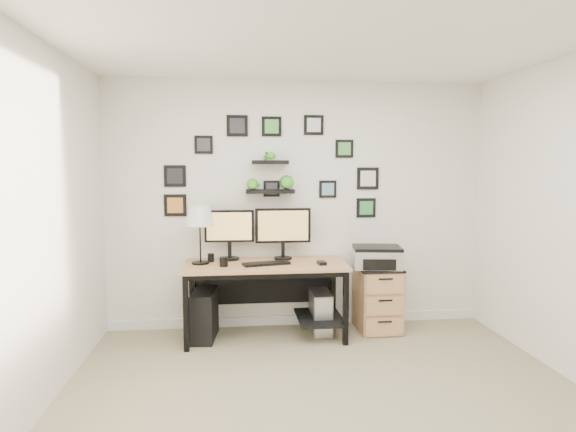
{
  "coord_description": "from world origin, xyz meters",
  "views": [
    {
      "loc": [
        -0.65,
        -3.05,
        1.71
      ],
      "look_at": [
        -0.12,
        1.83,
        1.2
      ],
      "focal_mm": 30.0,
      "sensor_mm": 36.0,
      "label": 1
    }
  ],
  "objects": [
    {
      "name": "room",
      "position": [
        0.0,
        1.98,
        0.05
      ],
      "size": [
        4.0,
        4.0,
        4.0
      ],
      "color": "tan",
      "rests_on": "ground"
    },
    {
      "name": "desk",
      "position": [
        -0.34,
        1.67,
        0.63
      ],
      "size": [
        1.6,
        0.7,
        0.75
      ],
      "color": "tan",
      "rests_on": "ground"
    },
    {
      "name": "monitor_left",
      "position": [
        -0.72,
        1.85,
        1.05
      ],
      "size": [
        0.51,
        0.21,
        0.52
      ],
      "color": "black",
      "rests_on": "desk"
    },
    {
      "name": "monitor_right",
      "position": [
        -0.17,
        1.83,
        1.07
      ],
      "size": [
        0.57,
        0.18,
        0.53
      ],
      "color": "black",
      "rests_on": "desk"
    },
    {
      "name": "keyboard",
      "position": [
        -0.37,
        1.57,
        0.76
      ],
      "size": [
        0.48,
        0.25,
        0.02
      ],
      "primitive_type": "cube",
      "rotation": [
        0.0,
        0.0,
        0.23
      ],
      "color": "black",
      "rests_on": "desk"
    },
    {
      "name": "mouse",
      "position": [
        0.18,
        1.52,
        0.77
      ],
      "size": [
        0.08,
        0.12,
        0.03
      ],
      "primitive_type": "cube",
      "rotation": [
        0.0,
        0.0,
        0.09
      ],
      "color": "black",
      "rests_on": "desk"
    },
    {
      "name": "table_lamp",
      "position": [
        -1.01,
        1.69,
        1.21
      ],
      "size": [
        0.28,
        0.28,
        0.57
      ],
      "color": "black",
      "rests_on": "desk"
    },
    {
      "name": "mug",
      "position": [
        -0.78,
        1.53,
        0.8
      ],
      "size": [
        0.08,
        0.08,
        0.09
      ],
      "primitive_type": "cylinder",
      "color": "black",
      "rests_on": "desk"
    },
    {
      "name": "pen_cup",
      "position": [
        -0.91,
        1.77,
        0.79
      ],
      "size": [
        0.07,
        0.07,
        0.08
      ],
      "primitive_type": "cylinder",
      "color": "black",
      "rests_on": "desk"
    },
    {
      "name": "pc_tower_black",
      "position": [
        -0.98,
        1.65,
        0.24
      ],
      "size": [
        0.26,
        0.5,
        0.48
      ],
      "primitive_type": "cube",
      "rotation": [
        0.0,
        0.0,
        -0.1
      ],
      "color": "black",
      "rests_on": "ground"
    },
    {
      "name": "pc_tower_grey",
      "position": [
        0.2,
        1.71,
        0.21
      ],
      "size": [
        0.19,
        0.43,
        0.42
      ],
      "color": "gray",
      "rests_on": "ground"
    },
    {
      "name": "file_cabinet",
      "position": [
        0.81,
        1.72,
        0.34
      ],
      "size": [
        0.43,
        0.53,
        0.67
      ],
      "color": "tan",
      "rests_on": "ground"
    },
    {
      "name": "printer",
      "position": [
        0.78,
        1.69,
        0.78
      ],
      "size": [
        0.53,
        0.45,
        0.22
      ],
      "color": "silver",
      "rests_on": "file_cabinet"
    },
    {
      "name": "wall_decor",
      "position": [
        -0.27,
        1.93,
        1.66
      ],
      "size": [
        2.26,
        0.18,
        1.08
      ],
      "color": "black",
      "rests_on": "ground"
    }
  ]
}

